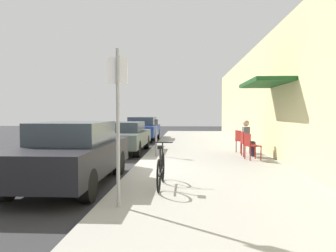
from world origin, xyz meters
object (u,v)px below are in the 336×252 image
(parked_car_2, at_px, (142,128))
(cafe_chair_1, at_px, (246,142))
(seated_patron_1, at_px, (248,137))
(cafe_chair_2, at_px, (241,140))
(bicycle_0, at_px, (161,170))
(cafe_chair_0, at_px, (251,145))
(parked_car_0, at_px, (72,153))
(street_sign, at_px, (118,115))
(parking_meter, at_px, (156,135))
(parked_car_1, at_px, (124,136))

(parked_car_2, height_order, cafe_chair_1, parked_car_2)
(seated_patron_1, xyz_separation_m, cafe_chair_2, (-0.06, 0.99, -0.19))
(seated_patron_1, distance_m, cafe_chair_2, 1.01)
(bicycle_0, relative_size, cafe_chair_0, 1.97)
(parked_car_2, xyz_separation_m, cafe_chair_0, (4.74, -8.40, -0.10))
(parked_car_2, xyz_separation_m, cafe_chair_2, (4.74, -6.55, -0.10))
(parked_car_0, xyz_separation_m, cafe_chair_1, (4.74, 4.26, -0.13))
(cafe_chair_2, bearing_deg, parked_car_2, 125.89)
(parked_car_2, bearing_deg, street_sign, -83.80)
(parked_car_0, xyz_separation_m, bicycle_0, (2.09, -0.55, -0.27))
(parked_car_2, bearing_deg, parked_car_0, -90.00)
(bicycle_0, relative_size, cafe_chair_1, 1.97)
(cafe_chair_0, bearing_deg, cafe_chair_1, 90.20)
(parked_car_2, height_order, cafe_chair_0, parked_car_2)
(street_sign, bearing_deg, parked_car_0, 126.76)
(street_sign, relative_size, bicycle_0, 1.52)
(cafe_chair_0, bearing_deg, parked_car_2, 119.45)
(parked_car_2, relative_size, cafe_chair_0, 5.06)
(bicycle_0, distance_m, cafe_chair_2, 6.38)
(parking_meter, xyz_separation_m, cafe_chair_0, (3.19, -0.75, -0.26))
(street_sign, relative_size, cafe_chair_0, 2.99)
(cafe_chair_0, relative_size, cafe_chair_2, 1.00)
(parked_car_0, relative_size, cafe_chair_0, 5.06)
(cafe_chair_0, distance_m, seated_patron_1, 0.88)
(parked_car_2, bearing_deg, parking_meter, -78.55)
(parked_car_0, relative_size, street_sign, 1.69)
(parked_car_0, xyz_separation_m, parked_car_1, (0.00, 6.04, -0.07))
(street_sign, relative_size, cafe_chair_1, 2.99)
(parked_car_0, distance_m, cafe_chair_2, 7.08)
(parked_car_1, xyz_separation_m, street_sign, (1.50, -8.05, 0.96))
(cafe_chair_0, bearing_deg, cafe_chair_2, 89.97)
(street_sign, bearing_deg, parking_meter, 89.54)
(cafe_chair_0, height_order, cafe_chair_1, same)
(seated_patron_1, bearing_deg, parked_car_1, 159.65)
(parked_car_1, relative_size, cafe_chair_1, 5.06)
(parked_car_1, bearing_deg, seated_patron_1, -20.35)
(cafe_chair_0, xyz_separation_m, cafe_chair_1, (-0.00, 0.85, 0.00))
(parked_car_1, xyz_separation_m, cafe_chair_1, (4.74, -1.78, -0.06))
(parked_car_2, relative_size, cafe_chair_1, 5.06)
(parked_car_0, height_order, cafe_chair_1, parked_car_0)
(cafe_chair_2, bearing_deg, street_sign, -114.06)
(street_sign, height_order, bicycle_0, street_sign)
(parked_car_1, distance_m, cafe_chair_2, 4.81)
(cafe_chair_1, distance_m, seated_patron_1, 0.20)
(seated_patron_1, bearing_deg, bicycle_0, -119.37)
(cafe_chair_0, relative_size, seated_patron_1, 0.67)
(parked_car_1, distance_m, street_sign, 8.24)
(bicycle_0, bearing_deg, seated_patron_1, 60.63)
(parking_meter, bearing_deg, cafe_chair_1, 1.86)
(cafe_chair_1, xyz_separation_m, cafe_chair_2, (0.00, 0.99, 0.00))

